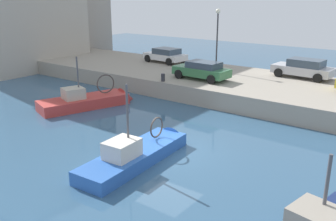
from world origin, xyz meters
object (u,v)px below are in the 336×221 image
object	(u,v)px
parked_car_silver	(304,68)
quay_streetlamp	(217,30)
fishing_boat_red	(90,105)
parked_car_white	(166,55)
parked_car_green	(202,70)
fishing_boat_blue	(140,158)
mooring_bollard_mid	(163,78)

from	to	relation	value
parked_car_silver	quay_streetlamp	size ratio (longest dim) A/B	0.90
fishing_boat_red	parked_car_white	size ratio (longest dim) A/B	1.69
fishing_boat_red	parked_car_green	size ratio (longest dim) A/B	1.62
fishing_boat_red	parked_car_white	bearing A→B (deg)	10.01
fishing_boat_blue	parked_car_silver	xyz separation A→B (m)	(16.05, -2.00, 1.81)
fishing_boat_blue	mooring_bollard_mid	xyz separation A→B (m)	(8.92, 5.54, 1.37)
fishing_boat_blue	parked_car_white	bearing A→B (deg)	33.54
fishing_boat_red	parked_car_green	world-z (taller)	fishing_boat_red
parked_car_white	quay_streetlamp	world-z (taller)	quay_streetlamp
parked_car_white	quay_streetlamp	bearing A→B (deg)	-96.01
fishing_boat_red	parked_car_silver	bearing A→B (deg)	-40.86
fishing_boat_red	mooring_bollard_mid	world-z (taller)	fishing_boat_red
fishing_boat_blue	parked_car_white	world-z (taller)	fishing_boat_blue
fishing_boat_red	parked_car_silver	xyz separation A→B (m)	(11.71, -10.13, 1.83)
parked_car_green	mooring_bollard_mid	size ratio (longest dim) A/B	7.63
fishing_boat_blue	parked_car_green	bearing A→B (deg)	18.40
fishing_boat_blue	parked_car_white	distance (m)	18.26
parked_car_silver	mooring_bollard_mid	bearing A→B (deg)	133.42
parked_car_silver	parked_car_white	bearing A→B (deg)	94.27
parked_car_silver	mooring_bollard_mid	distance (m)	10.39
parked_car_silver	quay_streetlamp	xyz separation A→B (m)	(-1.48, 6.49, 2.54)
fishing_boat_red	parked_car_green	xyz separation A→B (m)	(6.78, -4.43, 1.79)
fishing_boat_red	mooring_bollard_mid	bearing A→B (deg)	-29.52
parked_car_green	quay_streetlamp	xyz separation A→B (m)	(3.44, 0.79, 2.57)
fishing_boat_blue	parked_car_green	distance (m)	11.86
mooring_bollard_mid	quay_streetlamp	size ratio (longest dim) A/B	0.11
fishing_boat_red	fishing_boat_blue	xyz separation A→B (m)	(-4.34, -8.13, 0.01)
parked_car_white	parked_car_green	xyz separation A→B (m)	(-4.03, -6.34, 0.02)
mooring_bollard_mid	fishing_boat_red	bearing A→B (deg)	150.48
quay_streetlamp	parked_car_white	bearing A→B (deg)	83.99
parked_car_white	parked_car_silver	bearing A→B (deg)	-85.73
quay_streetlamp	fishing_boat_blue	bearing A→B (deg)	-162.86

